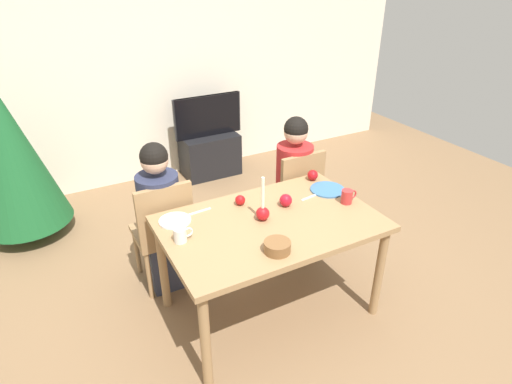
{
  "coord_description": "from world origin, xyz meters",
  "views": [
    {
      "loc": [
        -1.21,
        -2.03,
        2.24
      ],
      "look_at": [
        0.0,
        0.2,
        0.87
      ],
      "focal_mm": 30.16,
      "sensor_mm": 36.0,
      "label": 1
    }
  ],
  "objects": [
    {
      "name": "bowl_walnuts",
      "position": [
        -0.13,
        -0.3,
        0.78
      ],
      "size": [
        0.16,
        0.16,
        0.07
      ],
      "primitive_type": "cylinder",
      "color": "brown",
      "rests_on": "dining_table"
    },
    {
      "name": "candle_centerpiece",
      "position": [
        -0.04,
        0.04,
        0.81
      ],
      "size": [
        0.09,
        0.09,
        0.31
      ],
      "color": "red",
      "rests_on": "dining_table"
    },
    {
      "name": "apple_near_candle",
      "position": [
        -0.08,
        0.29,
        0.79
      ],
      "size": [
        0.07,
        0.07,
        0.07
      ],
      "primitive_type": "sphere",
      "color": "#AF1214",
      "rests_on": "dining_table"
    },
    {
      "name": "mug_left",
      "position": [
        -0.59,
        0.06,
        0.8
      ],
      "size": [
        0.12,
        0.08,
        0.09
      ],
      "color": "silver",
      "rests_on": "dining_table"
    },
    {
      "name": "mug_right",
      "position": [
        0.59,
        -0.04,
        0.8
      ],
      "size": [
        0.12,
        0.08,
        0.1
      ],
      "color": "#B72D2D",
      "rests_on": "dining_table"
    },
    {
      "name": "ground_plane",
      "position": [
        0.0,
        0.0,
        0.0
      ],
      "size": [
        7.68,
        7.68,
        0.0
      ],
      "primitive_type": "plane",
      "color": "brown"
    },
    {
      "name": "person_left_child",
      "position": [
        -0.55,
        0.64,
        0.57
      ],
      "size": [
        0.3,
        0.3,
        1.17
      ],
      "color": "#33384C",
      "rests_on": "ground"
    },
    {
      "name": "tv_stand",
      "position": [
        0.52,
        2.3,
        0.24
      ],
      "size": [
        0.64,
        0.4,
        0.48
      ],
      "primitive_type": "cube",
      "color": "black",
      "rests_on": "ground"
    },
    {
      "name": "back_wall",
      "position": [
        0.0,
        2.6,
        1.3
      ],
      "size": [
        6.4,
        0.1,
        2.6
      ],
      "primitive_type": "cube",
      "color": "beige",
      "rests_on": "ground"
    },
    {
      "name": "apple_by_right_mug",
      "position": [
        0.58,
        0.36,
        0.79
      ],
      "size": [
        0.08,
        0.08,
        0.08
      ],
      "primitive_type": "sphere",
      "color": "#AF1216",
      "rests_on": "dining_table"
    },
    {
      "name": "chair_right",
      "position": [
        0.6,
        0.61,
        0.51
      ],
      "size": [
        0.4,
        0.4,
        0.9
      ],
      "color": "#99754C",
      "rests_on": "ground"
    },
    {
      "name": "fork_left",
      "position": [
        -0.37,
        0.33,
        0.75
      ],
      "size": [
        0.18,
        0.03,
        0.01
      ],
      "primitive_type": "cube",
      "rotation": [
        0.0,
        0.0,
        0.07
      ],
      "color": "silver",
      "rests_on": "dining_table"
    },
    {
      "name": "apple_by_left_plate",
      "position": [
        0.19,
        0.12,
        0.79
      ],
      "size": [
        0.09,
        0.09,
        0.09
      ],
      "primitive_type": "sphere",
      "color": "#B21322",
      "rests_on": "dining_table"
    },
    {
      "name": "person_right_child",
      "position": [
        0.6,
        0.64,
        0.57
      ],
      "size": [
        0.3,
        0.3,
        1.17
      ],
      "color": "#33384C",
      "rests_on": "ground"
    },
    {
      "name": "chair_left",
      "position": [
        -0.55,
        0.61,
        0.51
      ],
      "size": [
        0.4,
        0.4,
        0.9
      ],
      "color": "#99754C",
      "rests_on": "ground"
    },
    {
      "name": "fork_right",
      "position": [
        0.42,
        0.14,
        0.75
      ],
      "size": [
        0.18,
        0.04,
        0.01
      ],
      "primitive_type": "cube",
      "rotation": [
        0.0,
        0.0,
        0.15
      ],
      "color": "silver",
      "rests_on": "dining_table"
    },
    {
      "name": "tv",
      "position": [
        0.52,
        2.3,
        0.71
      ],
      "size": [
        0.79,
        0.05,
        0.46
      ],
      "color": "black",
      "rests_on": "tv_stand"
    },
    {
      "name": "plate_right",
      "position": [
        0.58,
        0.17,
        0.76
      ],
      "size": [
        0.25,
        0.25,
        0.01
      ],
      "primitive_type": "cylinder",
      "color": "teal",
      "rests_on": "dining_table"
    },
    {
      "name": "plate_left",
      "position": [
        -0.55,
        0.29,
        0.76
      ],
      "size": [
        0.21,
        0.21,
        0.01
      ],
      "primitive_type": "cylinder",
      "color": "silver",
      "rests_on": "dining_table"
    },
    {
      "name": "dining_table",
      "position": [
        0.0,
        0.0,
        0.67
      ],
      "size": [
        1.4,
        0.9,
        0.75
      ],
      "color": "#99754C",
      "rests_on": "ground"
    },
    {
      "name": "christmas_tree",
      "position": [
        -1.45,
        1.91,
        0.79
      ],
      "size": [
        0.78,
        0.78,
        1.53
      ],
      "color": "brown",
      "rests_on": "ground"
    }
  ]
}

